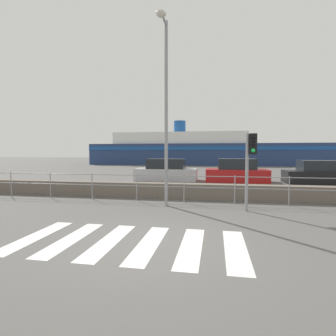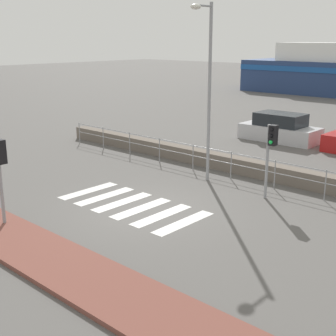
# 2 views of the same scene
# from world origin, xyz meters

# --- Properties ---
(ground_plane) EXTENTS (160.00, 160.00, 0.00)m
(ground_plane) POSITION_xyz_m (0.00, 0.00, 0.00)
(ground_plane) COLOR #565451
(sidewalk_brick) EXTENTS (24.00, 1.80, 0.12)m
(sidewalk_brick) POSITION_xyz_m (0.00, -4.10, 0.06)
(sidewalk_brick) COLOR brown
(sidewalk_brick) RESTS_ON ground_plane
(crosswalk) EXTENTS (4.95, 2.40, 0.01)m
(crosswalk) POSITION_xyz_m (-0.64, 0.00, 0.00)
(crosswalk) COLOR silver
(crosswalk) RESTS_ON ground_plane
(seawall) EXTENTS (21.28, 0.55, 0.63)m
(seawall) POSITION_xyz_m (0.00, 5.60, 0.31)
(seawall) COLOR #6B6056
(seawall) RESTS_ON ground_plane
(harbor_fence) EXTENTS (19.19, 0.04, 1.08)m
(harbor_fence) POSITION_xyz_m (0.00, 4.72, 0.72)
(harbor_fence) COLOR gray
(harbor_fence) RESTS_ON ground_plane
(traffic_light_far) EXTENTS (0.34, 0.32, 2.56)m
(traffic_light_far) POSITION_xyz_m (2.32, 3.59, 1.88)
(traffic_light_far) COLOR gray
(traffic_light_far) RESTS_ON ground_plane
(streetlamp) EXTENTS (0.32, 1.14, 6.53)m
(streetlamp) POSITION_xyz_m (-0.56, 3.77, 4.01)
(streetlamp) COLOR gray
(streetlamp) RESTS_ON ground_plane
(parked_car_silver) EXTENTS (4.17, 1.80, 1.49)m
(parked_car_silver) POSITION_xyz_m (-2.12, 12.27, 0.63)
(parked_car_silver) COLOR #BCBCC1
(parked_car_silver) RESTS_ON ground_plane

